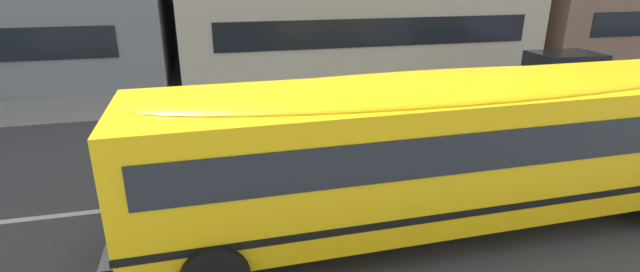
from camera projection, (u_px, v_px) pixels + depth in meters
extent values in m
plane|color=#424244|center=(446.00, 172.00, 10.31)|extent=(400.00, 400.00, 0.00)
cube|color=gray|center=(348.00, 91.00, 17.08)|extent=(120.00, 3.00, 0.01)
cube|color=silver|center=(446.00, 172.00, 10.31)|extent=(110.00, 0.16, 0.01)
cube|color=yellow|center=(444.00, 147.00, 7.71)|extent=(10.27, 2.44, 2.05)
cube|color=black|center=(120.00, 233.00, 6.77)|extent=(0.21, 2.33, 0.34)
cube|color=black|center=(446.00, 126.00, 7.59)|extent=(9.66, 2.47, 0.60)
cube|color=black|center=(441.00, 179.00, 7.92)|extent=(10.29, 2.47, 0.11)
ellipsoid|color=yellow|center=(450.00, 87.00, 7.36)|extent=(9.86, 2.25, 0.34)
cylinder|color=black|center=(574.00, 155.00, 10.05)|extent=(0.93, 0.27, 0.93)
cylinder|color=black|center=(209.00, 197.00, 8.20)|extent=(0.93, 0.27, 0.93)
cube|color=maroon|center=(565.00, 81.00, 15.80)|extent=(3.96, 1.85, 0.70)
cube|color=black|center=(565.00, 62.00, 15.54)|extent=(2.26, 1.65, 0.64)
cylinder|color=black|center=(578.00, 84.00, 16.95)|extent=(0.61, 0.20, 0.60)
cylinder|color=black|center=(615.00, 96.00, 15.39)|extent=(0.61, 0.20, 0.60)
cylinder|color=black|center=(515.00, 87.00, 16.45)|extent=(0.61, 0.20, 0.60)
cylinder|color=black|center=(546.00, 100.00, 14.89)|extent=(0.61, 0.20, 0.60)
cube|color=black|center=(380.00, 32.00, 18.18)|extent=(12.97, 0.04, 1.10)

